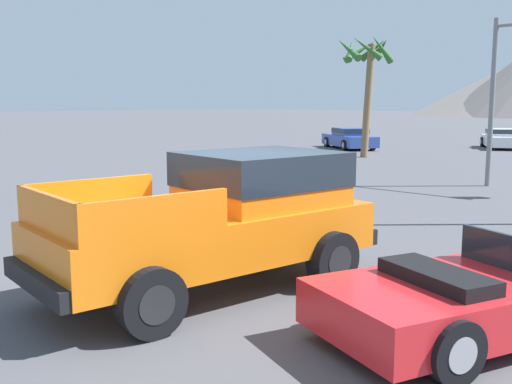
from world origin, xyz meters
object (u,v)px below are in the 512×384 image
parked_car_white (502,138)px  palm_tree_tall (366,66)px  parked_car_blue (349,138)px  orange_pickup_truck (228,212)px  red_convertible_car (480,297)px

parked_car_white → palm_tree_tall: size_ratio=0.73×
palm_tree_tall → parked_car_blue: bearing=131.4°
parked_car_white → palm_tree_tall: (-2.90, -10.30, 3.87)m
orange_pickup_truck → red_convertible_car: (3.48, 0.73, -0.67)m
parked_car_white → palm_tree_tall: bearing=42.2°
parked_car_blue → orange_pickup_truck: bearing=-116.1°
orange_pickup_truck → palm_tree_tall: size_ratio=0.90×
parked_car_blue → palm_tree_tall: palm_tree_tall is taller
parked_car_blue → parked_car_white: bearing=-13.1°
orange_pickup_truck → parked_car_blue: 27.28m
red_convertible_car → palm_tree_tall: 23.44m
red_convertible_car → parked_car_white: (-10.67, 28.98, 0.14)m
red_convertible_car → parked_car_blue: size_ratio=0.91×
orange_pickup_truck → parked_car_white: orange_pickup_truck is taller
orange_pickup_truck → palm_tree_tall: palm_tree_tall is taller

